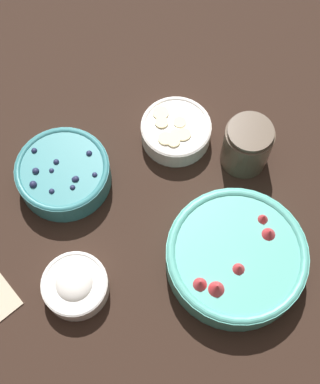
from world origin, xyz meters
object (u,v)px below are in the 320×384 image
at_px(bowl_bananas, 176,130).
at_px(bowl_cream, 75,285).
at_px(bowl_blueberries, 63,173).
at_px(bowl_strawberries, 236,257).
at_px(jar_chocolate, 247,146).

height_order(bowl_bananas, bowl_cream, bowl_cream).
xyz_separation_m(bowl_blueberries, bowl_bananas, (-0.20, 0.15, -0.01)).
relative_size(bowl_strawberries, bowl_cream, 2.15).
relative_size(bowl_strawberries, jar_chocolate, 2.39).
distance_m(bowl_blueberries, bowl_cream, 0.23).
relative_size(bowl_strawberries, bowl_blueberries, 1.40).
bearing_deg(bowl_blueberries, jar_chocolate, 126.93).
relative_size(bowl_blueberries, bowl_cream, 1.54).
xyz_separation_m(bowl_strawberries, bowl_blueberries, (0.01, -0.38, -0.00)).
bearing_deg(bowl_bananas, bowl_strawberries, 50.13).
height_order(bowl_bananas, jar_chocolate, jar_chocolate).
xyz_separation_m(bowl_cream, jar_chocolate, (-0.40, 0.15, 0.02)).
height_order(bowl_blueberries, jar_chocolate, jar_chocolate).
relative_size(bowl_bananas, bowl_cream, 1.20).
bearing_deg(jar_chocolate, bowl_bananas, -80.69).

